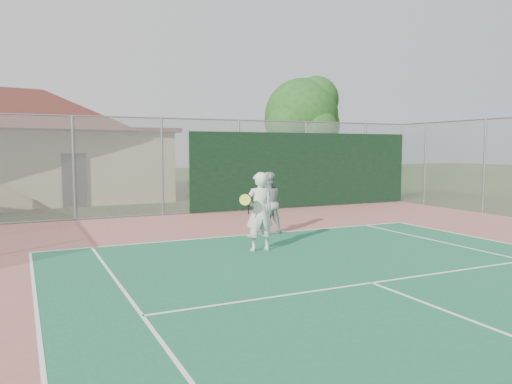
% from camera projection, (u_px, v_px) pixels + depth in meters
% --- Properties ---
extents(back_fence, '(20.08, 0.11, 3.53)m').
position_uv_depth(back_fence, '(242.00, 168.00, 19.20)').
color(back_fence, gray).
rests_on(back_fence, ground).
extents(side_fence_right, '(0.08, 9.00, 3.50)m').
position_uv_depth(side_fence_right, '(484.00, 167.00, 18.54)').
color(side_fence_right, gray).
rests_on(side_fence_right, ground).
extents(clubhouse, '(14.16, 9.61, 6.03)m').
position_uv_depth(clubhouse, '(16.00, 135.00, 23.22)').
color(clubhouse, tan).
rests_on(clubhouse, ground).
extents(tree, '(4.26, 4.03, 5.93)m').
position_uv_depth(tree, '(303.00, 118.00, 24.37)').
color(tree, '#331F12').
rests_on(tree, ground).
extents(player_white_front, '(1.05, 0.73, 1.85)m').
position_uv_depth(player_white_front, '(259.00, 212.00, 11.67)').
color(player_white_front, silver).
rests_on(player_white_front, ground).
extents(player_grey_back, '(0.85, 0.66, 1.74)m').
position_uv_depth(player_grey_back, '(268.00, 204.00, 14.07)').
color(player_grey_back, '#9D9FA2').
rests_on(player_grey_back, ground).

